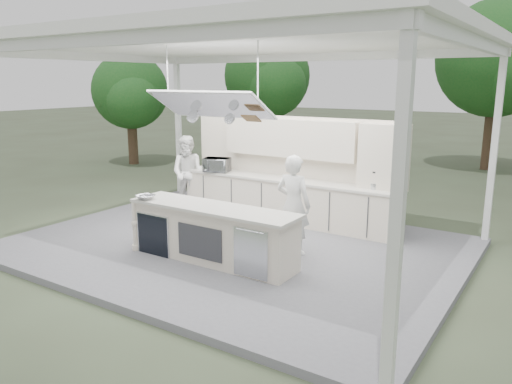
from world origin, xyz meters
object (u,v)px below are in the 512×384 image
Objects in this scene: demo_island at (212,233)px; back_counter at (285,199)px; head_chef at (293,205)px; sous_chef at (189,173)px.

demo_island and back_counter have the same top height.
head_chef is 3.84m from sous_chef.
demo_island is 3.60m from sous_chef.
back_counter is at bearing -15.70° from sous_chef.
sous_chef reaches higher than back_counter.
head_chef is at bearing -45.33° from sous_chef.
sous_chef is at bearing -171.74° from back_counter.
head_chef reaches higher than sous_chef.
back_counter is 2.91× the size of sous_chef.
back_counter is 2.14m from head_chef.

